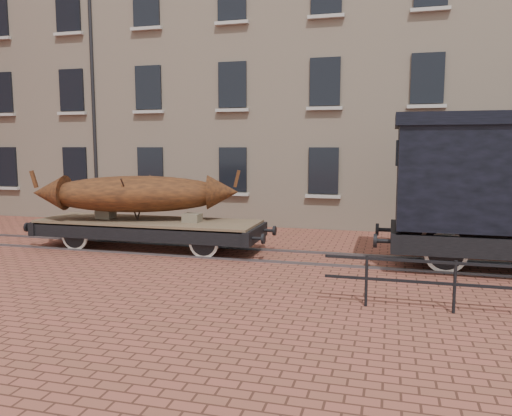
# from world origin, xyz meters

# --- Properties ---
(ground) EXTENTS (90.00, 90.00, 0.00)m
(ground) POSITION_xyz_m (0.00, 0.00, 0.00)
(ground) COLOR brown
(warehouse_cream) EXTENTS (40.00, 10.19, 14.00)m
(warehouse_cream) POSITION_xyz_m (3.00, 9.99, 7.00)
(warehouse_cream) COLOR beige
(warehouse_cream) RESTS_ON ground
(rail_track) EXTENTS (30.00, 1.52, 0.06)m
(rail_track) POSITION_xyz_m (0.00, 0.00, 0.03)
(rail_track) COLOR #59595E
(rail_track) RESTS_ON ground
(flatcar_wagon) EXTENTS (7.55, 2.05, 1.14)m
(flatcar_wagon) POSITION_xyz_m (-3.59, 0.00, 0.71)
(flatcar_wagon) COLOR brown
(flatcar_wagon) RESTS_ON ground
(iron_boat) EXTENTS (6.13, 3.26, 1.50)m
(iron_boat) POSITION_xyz_m (-3.94, 0.00, 1.68)
(iron_boat) COLOR brown
(iron_boat) RESTS_ON flatcar_wagon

